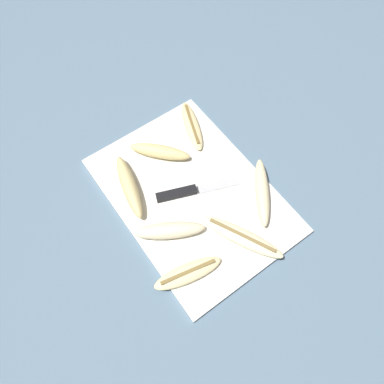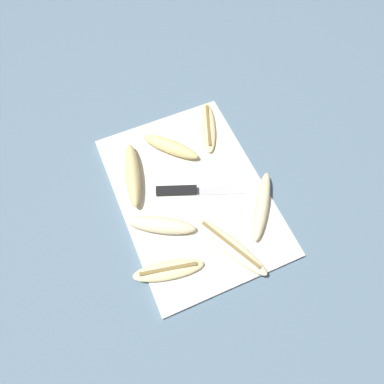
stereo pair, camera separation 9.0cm
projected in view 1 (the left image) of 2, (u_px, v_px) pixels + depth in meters
name	position (u px, v px, depth m)	size (l,w,h in m)	color
ground_plane	(192.00, 196.00, 0.92)	(4.00, 4.00, 0.00)	slate
cutting_board	(192.00, 195.00, 0.92)	(0.49, 0.35, 0.01)	white
knife	(184.00, 192.00, 0.91)	(0.10, 0.21, 0.02)	black
banana_golden_short	(160.00, 152.00, 0.95)	(0.14, 0.13, 0.03)	#EDD689
banana_ripe_center	(192.00, 126.00, 1.00)	(0.17, 0.09, 0.02)	beige
banana_pale_long	(242.00, 237.00, 0.85)	(0.20, 0.13, 0.02)	beige
banana_bright_far	(170.00, 230.00, 0.85)	(0.12, 0.16, 0.03)	beige
banana_spotted_left	(129.00, 186.00, 0.90)	(0.18, 0.08, 0.04)	#DBC684
banana_soft_right	(188.00, 273.00, 0.81)	(0.08, 0.16, 0.02)	beige
banana_cream_curved	(262.00, 192.00, 0.90)	(0.17, 0.13, 0.03)	beige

